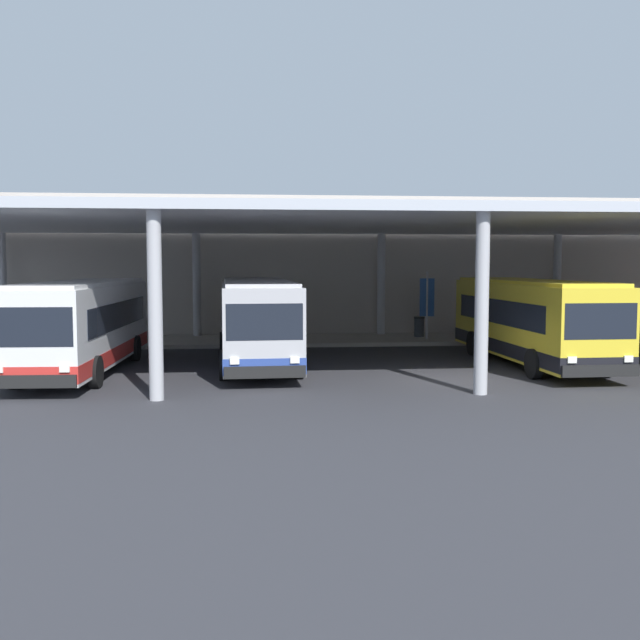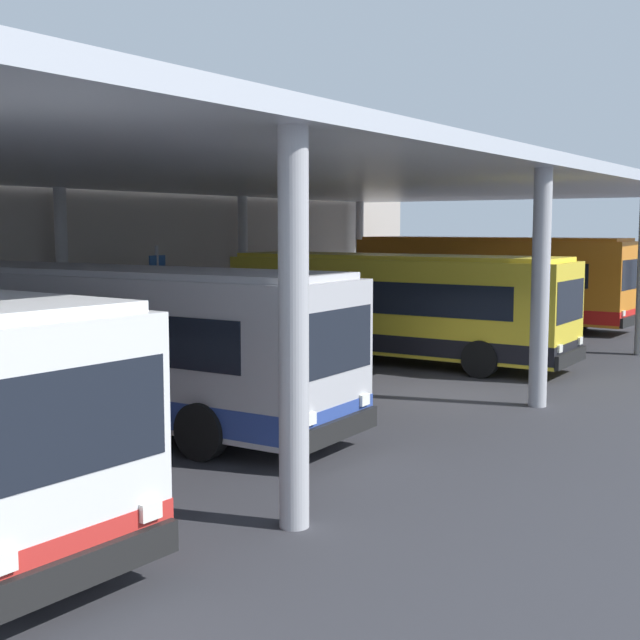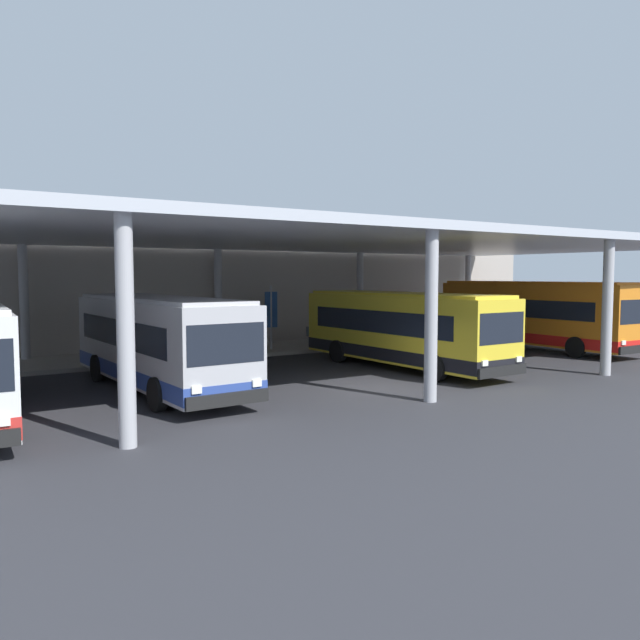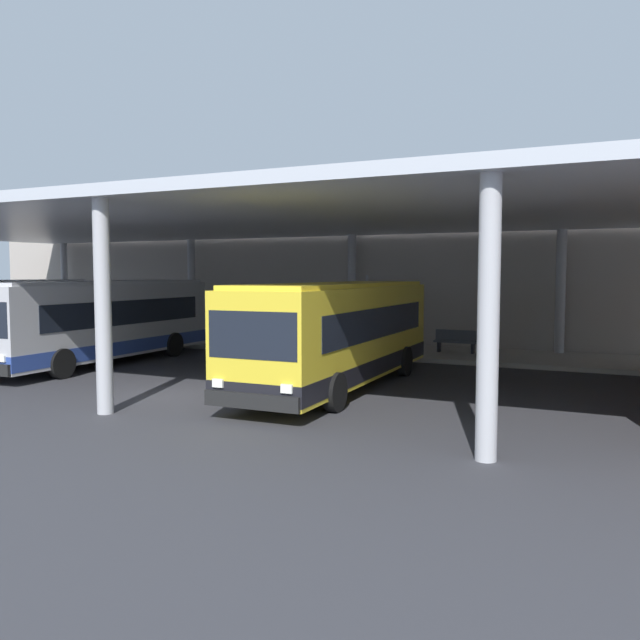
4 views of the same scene
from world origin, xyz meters
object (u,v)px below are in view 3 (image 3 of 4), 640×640
at_px(banner_sign, 271,313).
at_px(bus_far_bay, 534,314).
at_px(bus_middle_bay, 402,329).
at_px(bus_second_bay, 157,341).
at_px(bench_waiting, 322,334).
at_px(trash_bin, 260,337).

bearing_deg(banner_sign, bus_far_bay, -26.96).
bearing_deg(bus_middle_bay, banner_sign, 104.91).
distance_m(bus_second_bay, bus_far_bay, 20.53).
bearing_deg(bus_second_bay, bus_far_bay, 1.85).
xyz_separation_m(bus_second_bay, bench_waiting, (11.78, 7.83, -0.99)).
relative_size(bench_waiting, banner_sign, 0.56).
height_order(trash_bin, banner_sign, banner_sign).
bearing_deg(banner_sign, bus_second_bay, -139.52).
height_order(bus_second_bay, bench_waiting, bus_second_bay).
xyz_separation_m(bus_second_bay, trash_bin, (8.03, 7.98, -0.98)).
bearing_deg(bus_middle_bay, bench_waiting, 79.45).
bearing_deg(bus_second_bay, trash_bin, 44.81).
xyz_separation_m(bus_middle_bay, bus_far_bay, (10.32, 1.39, 0.19)).
xyz_separation_m(bus_far_bay, banner_sign, (-12.37, 6.29, 0.14)).
relative_size(bus_middle_bay, banner_sign, 3.31).
relative_size(bus_second_bay, banner_sign, 3.32).
height_order(bus_far_bay, bench_waiting, bus_far_bay).
bearing_deg(bus_far_bay, banner_sign, 153.04).
height_order(bus_middle_bay, bus_far_bay, bus_far_bay).
distance_m(bench_waiting, trash_bin, 3.76).
relative_size(bus_second_bay, bus_far_bay, 0.93).
xyz_separation_m(trash_bin, banner_sign, (0.12, -1.02, 1.30)).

